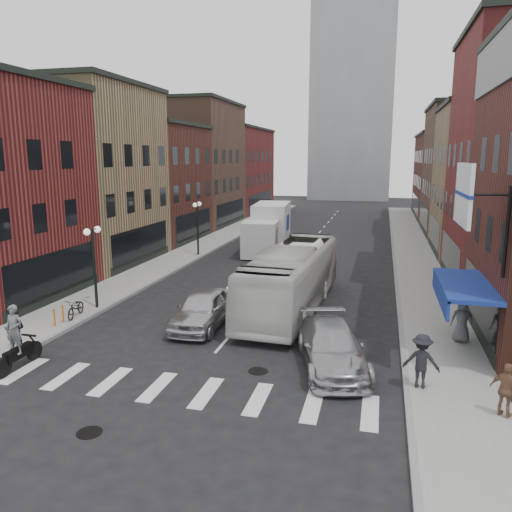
{
  "coord_description": "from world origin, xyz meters",
  "views": [
    {
      "loc": [
        5.95,
        -16.9,
        7.37
      ],
      "look_at": [
        0.3,
        5.43,
        2.81
      ],
      "focal_mm": 35.0,
      "sensor_mm": 36.0,
      "label": 1
    }
  ],
  "objects_px": {
    "curb_car": "(332,347)",
    "streetlamp_far": "(197,218)",
    "ped_right_c": "(462,320)",
    "streetlamp_near": "(94,252)",
    "ped_left_solo": "(15,330)",
    "sedan_left_near": "(203,309)",
    "billboard_sign": "(466,196)",
    "motorcycle_rider": "(16,339)",
    "box_truck": "(269,228)",
    "transit_bus": "(292,278)",
    "ped_right_a": "(421,361)",
    "ped_right_b": "(507,390)",
    "bike_rack": "(59,316)",
    "parked_bicycle": "(76,308)",
    "sedan_left_far": "(250,284)"
  },
  "relations": [
    {
      "from": "curb_car",
      "to": "streetlamp_far",
      "type": "bearing_deg",
      "value": 108.31
    },
    {
      "from": "billboard_sign",
      "to": "transit_bus",
      "type": "height_order",
      "value": "billboard_sign"
    },
    {
      "from": "ped_right_a",
      "to": "ped_right_b",
      "type": "height_order",
      "value": "ped_right_a"
    },
    {
      "from": "sedan_left_near",
      "to": "curb_car",
      "type": "bearing_deg",
      "value": -27.24
    },
    {
      "from": "ped_right_a",
      "to": "sedan_left_far",
      "type": "bearing_deg",
      "value": -42.16
    },
    {
      "from": "sedan_left_near",
      "to": "ped_right_a",
      "type": "distance_m",
      "value": 9.85
    },
    {
      "from": "box_truck",
      "to": "sedan_left_near",
      "type": "height_order",
      "value": "box_truck"
    },
    {
      "from": "parked_bicycle",
      "to": "transit_bus",
      "type": "bearing_deg",
      "value": 13.0
    },
    {
      "from": "streetlamp_far",
      "to": "curb_car",
      "type": "height_order",
      "value": "streetlamp_far"
    },
    {
      "from": "sedan_left_far",
      "to": "ped_right_b",
      "type": "height_order",
      "value": "ped_right_b"
    },
    {
      "from": "motorcycle_rider",
      "to": "ped_right_b",
      "type": "bearing_deg",
      "value": 1.13
    },
    {
      "from": "streetlamp_near",
      "to": "billboard_sign",
      "type": "bearing_deg",
      "value": -12.35
    },
    {
      "from": "box_truck",
      "to": "motorcycle_rider",
      "type": "relative_size",
      "value": 3.72
    },
    {
      "from": "streetlamp_far",
      "to": "parked_bicycle",
      "type": "bearing_deg",
      "value": -90.37
    },
    {
      "from": "streetlamp_near",
      "to": "streetlamp_far",
      "type": "relative_size",
      "value": 1.0
    },
    {
      "from": "streetlamp_near",
      "to": "ped_left_solo",
      "type": "relative_size",
      "value": 2.62
    },
    {
      "from": "streetlamp_near",
      "to": "motorcycle_rider",
      "type": "relative_size",
      "value": 1.74
    },
    {
      "from": "ped_right_b",
      "to": "streetlamp_far",
      "type": "bearing_deg",
      "value": -17.03
    },
    {
      "from": "box_truck",
      "to": "sedan_left_far",
      "type": "distance_m",
      "value": 13.24
    },
    {
      "from": "streetlamp_far",
      "to": "motorcycle_rider",
      "type": "height_order",
      "value": "streetlamp_far"
    },
    {
      "from": "parked_bicycle",
      "to": "ped_left_solo",
      "type": "relative_size",
      "value": 1.06
    },
    {
      "from": "transit_bus",
      "to": "sedan_left_near",
      "type": "height_order",
      "value": "transit_bus"
    },
    {
      "from": "bike_rack",
      "to": "ped_left_solo",
      "type": "relative_size",
      "value": 0.51
    },
    {
      "from": "streetlamp_far",
      "to": "motorcycle_rider",
      "type": "relative_size",
      "value": 1.74
    },
    {
      "from": "curb_car",
      "to": "billboard_sign",
      "type": "bearing_deg",
      "value": -8.16
    },
    {
      "from": "billboard_sign",
      "to": "ped_right_a",
      "type": "xyz_separation_m",
      "value": [
        -1.19,
        -1.7,
        -5.1
      ]
    },
    {
      "from": "parked_bicycle",
      "to": "ped_right_a",
      "type": "relative_size",
      "value": 0.94
    },
    {
      "from": "streetlamp_far",
      "to": "box_truck",
      "type": "relative_size",
      "value": 0.47
    },
    {
      "from": "bike_rack",
      "to": "ped_right_a",
      "type": "bearing_deg",
      "value": -9.44
    },
    {
      "from": "bike_rack",
      "to": "ped_left_solo",
      "type": "bearing_deg",
      "value": -86.1
    },
    {
      "from": "curb_car",
      "to": "bike_rack",
      "type": "bearing_deg",
      "value": 158.78
    },
    {
      "from": "billboard_sign",
      "to": "ped_left_solo",
      "type": "distance_m",
      "value": 16.95
    },
    {
      "from": "bike_rack",
      "to": "box_truck",
      "type": "height_order",
      "value": "box_truck"
    },
    {
      "from": "parked_bicycle",
      "to": "ped_right_a",
      "type": "bearing_deg",
      "value": -24.47
    },
    {
      "from": "curb_car",
      "to": "ped_right_b",
      "type": "height_order",
      "value": "ped_right_b"
    },
    {
      "from": "bike_rack",
      "to": "ped_right_b",
      "type": "xyz_separation_m",
      "value": [
        17.2,
        -3.85,
        0.39
      ]
    },
    {
      "from": "motorcycle_rider",
      "to": "sedan_left_far",
      "type": "height_order",
      "value": "motorcycle_rider"
    },
    {
      "from": "parked_bicycle",
      "to": "ped_right_a",
      "type": "distance_m",
      "value": 15.34
    },
    {
      "from": "billboard_sign",
      "to": "ped_left_solo",
      "type": "height_order",
      "value": "billboard_sign"
    },
    {
      "from": "streetlamp_far",
      "to": "sedan_left_near",
      "type": "distance_m",
      "value": 16.25
    },
    {
      "from": "sedan_left_far",
      "to": "curb_car",
      "type": "distance_m",
      "value": 9.9
    },
    {
      "from": "streetlamp_far",
      "to": "ped_right_a",
      "type": "relative_size",
      "value": 2.33
    },
    {
      "from": "streetlamp_far",
      "to": "ped_right_c",
      "type": "relative_size",
      "value": 2.33
    },
    {
      "from": "streetlamp_far",
      "to": "box_truck",
      "type": "distance_m",
      "value": 5.91
    },
    {
      "from": "billboard_sign",
      "to": "ped_right_a",
      "type": "height_order",
      "value": "billboard_sign"
    },
    {
      "from": "streetlamp_near",
      "to": "sedan_left_near",
      "type": "height_order",
      "value": "streetlamp_near"
    },
    {
      "from": "streetlamp_far",
      "to": "sedan_left_near",
      "type": "bearing_deg",
      "value": -68.57
    },
    {
      "from": "streetlamp_near",
      "to": "motorcycle_rider",
      "type": "bearing_deg",
      "value": -80.92
    },
    {
      "from": "streetlamp_near",
      "to": "sedan_left_far",
      "type": "bearing_deg",
      "value": 33.62
    },
    {
      "from": "box_truck",
      "to": "parked_bicycle",
      "type": "relative_size",
      "value": 5.29
    }
  ]
}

